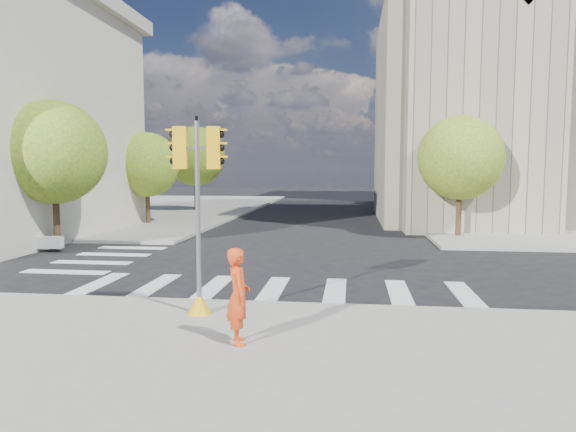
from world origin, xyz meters
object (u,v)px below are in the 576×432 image
at_px(traffic_signal, 198,232).
at_px(photographer, 238,296).
at_px(lamp_near, 455,150).
at_px(lamp_far, 422,156).

xyz_separation_m(traffic_signal, photographer, (1.35, -1.89, -0.99)).
xyz_separation_m(lamp_near, traffic_signal, (-9.34, -19.31, -2.51)).
relative_size(lamp_near, traffic_signal, 1.79).
bearing_deg(traffic_signal, lamp_near, 57.16).
xyz_separation_m(lamp_far, photographer, (-7.99, -35.20, -3.50)).
height_order(lamp_far, traffic_signal, lamp_far).
bearing_deg(lamp_near, photographer, -110.65).
xyz_separation_m(lamp_near, lamp_far, (0.00, 14.00, 0.00)).
relative_size(lamp_near, photographer, 4.36).
bearing_deg(photographer, lamp_far, -32.15).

